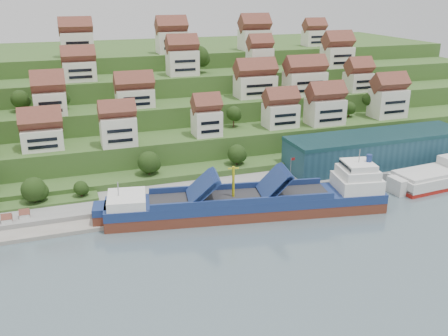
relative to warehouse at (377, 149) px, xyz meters
name	(u,v)px	position (x,y,z in m)	size (l,w,h in m)	color
ground	(244,214)	(-52.00, -17.00, -7.20)	(300.00, 300.00, 0.00)	slate
quay	(288,181)	(-32.00, -2.00, -6.10)	(180.00, 14.00, 2.20)	gray
pebble_beach	(9,225)	(-110.00, -5.00, -6.70)	(45.00, 20.00, 1.00)	gray
hillside	(159,96)	(-52.00, 86.55, 3.46)	(260.00, 128.00, 31.00)	#2D4C1E
hillside_village	(200,83)	(-46.32, 41.87, 16.52)	(155.81, 64.54, 28.96)	silver
hillside_trees	(162,116)	(-63.65, 27.31, 9.58)	(142.48, 62.39, 32.10)	#233D14
warehouse	(377,149)	(0.00, 0.00, 0.00)	(60.00, 15.00, 10.00)	#1F4455
flagpole	(291,169)	(-33.89, -7.00, -0.32)	(1.28, 0.16, 8.00)	gray
cargo_ship	(255,203)	(-49.45, -17.91, -4.10)	(73.29, 23.25, 15.99)	brown
second_ship	(439,177)	(10.21, -17.09, -4.67)	(29.70, 13.27, 8.36)	maroon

